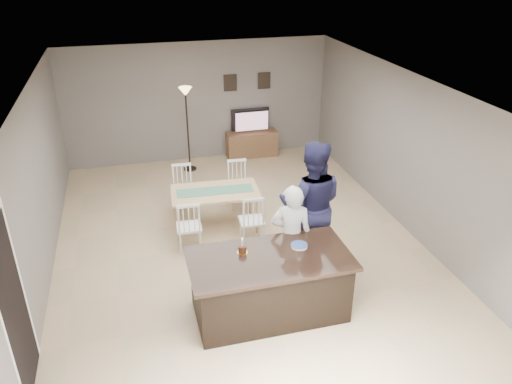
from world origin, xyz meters
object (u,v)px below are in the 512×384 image
object	(u,v)px
television	(251,120)
birthday_cake	(242,249)
kitchen_island	(270,285)
man	(311,205)
dining_table	(215,197)
woman	(291,237)
floor_lamp	(186,107)
tv_console	(252,144)
plate_stack	(299,246)

from	to	relation	value
television	birthday_cake	bearing A→B (deg)	74.36
kitchen_island	birthday_cake	distance (m)	0.63
man	dining_table	xyz separation A→B (m)	(-1.21, 1.47, -0.43)
television	woman	distance (m)	5.14
television	floor_lamp	world-z (taller)	floor_lamp
birthday_cake	dining_table	xyz separation A→B (m)	(0.06, 2.28, -0.36)
dining_table	woman	bearing A→B (deg)	-65.35
woman	birthday_cake	distance (m)	0.88
tv_console	birthday_cake	xyz separation A→B (m)	(-1.52, -5.36, 0.65)
kitchen_island	dining_table	distance (m)	2.51
man	birthday_cake	distance (m)	1.51
kitchen_island	plate_stack	bearing A→B (deg)	17.06
woman	dining_table	size ratio (longest dim) A/B	0.90
birthday_cake	woman	bearing A→B (deg)	23.26
woman	plate_stack	world-z (taller)	woman
kitchen_island	floor_lamp	world-z (taller)	floor_lamp
television	woman	bearing A→B (deg)	81.94
television	birthday_cake	xyz separation A→B (m)	(-1.52, -5.43, 0.09)
kitchen_island	birthday_cake	world-z (taller)	birthday_cake
dining_table	floor_lamp	distance (m)	2.80
kitchen_island	man	world-z (taller)	man
tv_console	man	xyz separation A→B (m)	(-0.25, -4.55, 0.72)
dining_table	kitchen_island	bearing A→B (deg)	-80.28
man	plate_stack	distance (m)	1.02
man	floor_lamp	bearing A→B (deg)	-53.48
woman	tv_console	bearing A→B (deg)	-81.72
television	plate_stack	size ratio (longest dim) A/B	3.98
kitchen_island	birthday_cake	bearing A→B (deg)	147.45
tv_console	birthday_cake	distance (m)	5.61
television	man	world-z (taller)	man
woman	floor_lamp	world-z (taller)	floor_lamp
birthday_cake	plate_stack	xyz separation A→B (m)	(0.77, -0.07, -0.04)
floor_lamp	birthday_cake	bearing A→B (deg)	-89.60
tv_console	kitchen_island	bearing A→B (deg)	-102.16
television	man	bearing A→B (deg)	86.90
plate_stack	woman	bearing A→B (deg)	86.26
tv_console	floor_lamp	world-z (taller)	floor_lamp
woman	birthday_cake	world-z (taller)	woman
man	floor_lamp	xyz separation A→B (m)	(-1.31, 4.12, 0.44)
plate_stack	kitchen_island	bearing A→B (deg)	-162.94
birthday_cake	plate_stack	distance (m)	0.78
kitchen_island	woman	size ratio (longest dim) A/B	1.32
television	kitchen_island	bearing A→B (deg)	77.99
kitchen_island	man	distance (m)	1.51
plate_stack	television	bearing A→B (deg)	82.26
tv_console	floor_lamp	bearing A→B (deg)	-164.82
woman	man	bearing A→B (deg)	-118.37
woman	man	size ratio (longest dim) A/B	0.79
kitchen_island	dining_table	xyz separation A→B (m)	(-0.26, 2.49, 0.14)
plate_stack	dining_table	size ratio (longest dim) A/B	0.13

